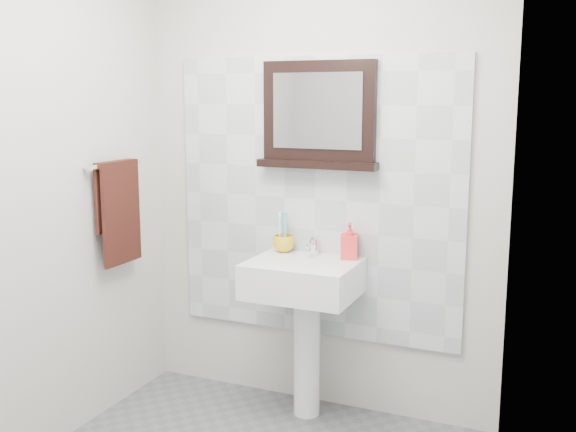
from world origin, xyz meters
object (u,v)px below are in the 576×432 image
object	(u,v)px
soap_dispenser	(350,241)
framed_mirror	(319,117)
hand_towel	(118,204)
pedestal_sink	(304,295)
toothbrush_cup	(284,244)

from	to	relation	value
soap_dispenser	framed_mirror	xyz separation A→B (m)	(-0.19, 0.05, 0.63)
hand_towel	pedestal_sink	bearing A→B (deg)	14.45
soap_dispenser	hand_towel	distance (m)	1.24
pedestal_sink	soap_dispenser	xyz separation A→B (m)	(0.20, 0.14, 0.28)
framed_mirror	soap_dispenser	bearing A→B (deg)	-13.13
toothbrush_cup	hand_towel	bearing A→B (deg)	-153.34
framed_mirror	pedestal_sink	bearing A→B (deg)	-90.98
soap_dispenser	framed_mirror	distance (m)	0.66
pedestal_sink	toothbrush_cup	size ratio (longest dim) A/B	8.28
pedestal_sink	toothbrush_cup	xyz separation A→B (m)	(-0.18, 0.15, 0.23)
soap_dispenser	framed_mirror	bearing A→B (deg)	152.99
pedestal_sink	soap_dispenser	bearing A→B (deg)	35.54
framed_mirror	hand_towel	xyz separation A→B (m)	(-0.97, -0.43, -0.46)
pedestal_sink	hand_towel	bearing A→B (deg)	-165.55
pedestal_sink	framed_mirror	xyz separation A→B (m)	(0.00, 0.19, 0.91)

